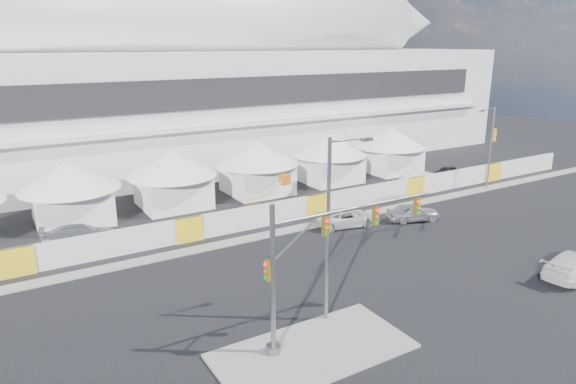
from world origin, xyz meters
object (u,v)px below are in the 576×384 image
streetlight_median (332,218)px  boom_lift (255,208)px  pickup_curb (346,218)px  sedan_silver (413,212)px  lot_car_c (80,235)px  streetlight_curb (490,142)px  pickup_near (575,265)px  lot_car_b (450,171)px  lot_car_a (420,177)px  traffic_mast (310,264)px

streetlight_median → boom_lift: size_ratio=1.55×
pickup_curb → sedan_silver: bearing=-96.0°
lot_car_c → streetlight_curb: (39.79, -5.49, 4.24)m
pickup_near → lot_car_c: (-27.21, 22.67, -0.03)m
lot_car_b → streetlight_curb: bearing=162.9°
sedan_silver → lot_car_c: 27.47m
lot_car_a → traffic_mast: traffic_mast is taller
lot_car_b → lot_car_c: (-40.56, -0.16, 0.14)m
pickup_near → streetlight_curb: 21.70m
lot_car_c → traffic_mast: size_ratio=0.55×
lot_car_a → lot_car_c: lot_car_c is taller
pickup_near → lot_car_c: bearing=42.6°
lot_car_a → streetlight_curb: bearing=-138.2°
pickup_curb → streetlight_curb: bearing=-73.0°
streetlight_median → boom_lift: streetlight_median is taller
lot_car_a → boom_lift: 20.97m
pickup_curb → pickup_near: (7.06, -15.69, 0.12)m
sedan_silver → pickup_near: size_ratio=0.79×
lot_car_b → boom_lift: bearing=83.5°
lot_car_a → boom_lift: size_ratio=0.71×
pickup_near → streetlight_median: streetlight_median is taller
sedan_silver → lot_car_c: lot_car_c is taller
pickup_near → traffic_mast: 19.97m
pickup_near → lot_car_c: pickup_near is taller
pickup_near → lot_car_b: 26.44m
sedan_silver → lot_car_b: 17.19m
lot_car_a → lot_car_c: size_ratio=0.83×
pickup_curb → lot_car_c: bearing=83.6°
sedan_silver → pickup_near: bearing=-155.1°
streetlight_curb → lot_car_b: bearing=82.2°
lot_car_a → boom_lift: boom_lift is taller
pickup_curb → boom_lift: size_ratio=0.80×
lot_car_c → boom_lift: boom_lift is taller
lot_car_b → pickup_curb: bearing=99.9°
pickup_curb → lot_car_a: (15.23, 6.69, 0.04)m
lot_car_a → traffic_mast: size_ratio=0.45×
traffic_mast → streetlight_curb: bearing=24.6°
pickup_near → lot_car_a: pickup_near is taller
lot_car_b → boom_lift: (-26.13, -1.29, 0.20)m
lot_car_c → streetlight_median: streetlight_median is taller
pickup_curb → streetlight_median: (-10.10, -11.82, 5.30)m
lot_car_b → lot_car_c: 40.56m
lot_car_c → pickup_curb: bearing=-100.1°
sedan_silver → lot_car_c: size_ratio=0.81×
sedan_silver → traffic_mast: size_ratio=0.45×
sedan_silver → streetlight_median: bearing=141.5°
pickup_curb → lot_car_c: lot_car_c is taller
lot_car_a → streetlight_median: (-25.33, -18.50, 5.27)m
traffic_mast → streetlight_median: streetlight_median is taller
sedan_silver → traffic_mast: 21.75m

